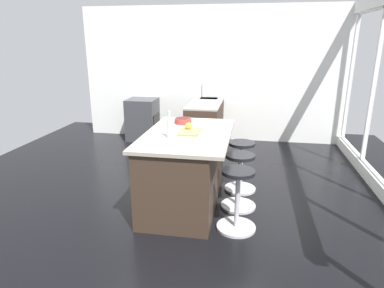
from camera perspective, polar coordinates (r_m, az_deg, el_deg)
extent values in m
plane|color=black|center=(4.78, -1.46, -8.00)|extent=(7.28, 7.28, 0.00)
cube|color=silver|center=(7.08, 25.33, 9.97)|extent=(0.05, 0.06, 2.32)
cube|color=silver|center=(5.85, 28.43, 8.38)|extent=(0.05, 0.06, 2.32)
cube|color=silver|center=(7.12, 3.08, 11.68)|extent=(0.12, 5.38, 2.71)
cube|color=#38281E|center=(6.93, 2.66, 3.78)|extent=(2.08, 0.60, 0.87)
cube|color=#9E9384|center=(6.84, 2.71, 7.44)|extent=(2.08, 0.60, 0.03)
cube|color=#38383D|center=(7.10, 2.98, 7.42)|extent=(0.44, 0.36, 0.12)
cylinder|color=#B7B7BC|center=(7.09, 1.79, 9.06)|extent=(0.02, 0.02, 0.28)
cube|color=#38383D|center=(7.24, -8.36, 4.19)|extent=(0.60, 0.60, 0.87)
cube|color=black|center=(7.16, -6.02, 3.78)|extent=(0.44, 0.01, 0.32)
cube|color=#38281E|center=(4.28, -1.32, -4.43)|extent=(1.62, 0.84, 0.91)
cube|color=#9E9384|center=(4.12, -0.68, 1.66)|extent=(1.68, 1.04, 0.04)
cylinder|color=#B7B7BC|center=(4.87, 8.14, -7.49)|extent=(0.44, 0.44, 0.03)
cylinder|color=#B7B7BC|center=(4.74, 8.30, -3.89)|extent=(0.05, 0.05, 0.64)
cylinder|color=black|center=(4.63, 8.48, 0.06)|extent=(0.36, 0.36, 0.04)
cylinder|color=#B7B7BC|center=(4.39, 7.85, -10.32)|extent=(0.44, 0.44, 0.03)
cylinder|color=#B7B7BC|center=(4.25, 8.03, -6.40)|extent=(0.05, 0.05, 0.64)
cylinder|color=black|center=(4.13, 8.22, -2.04)|extent=(0.36, 0.36, 0.04)
cylinder|color=#B7B7BC|center=(3.93, 7.48, -13.81)|extent=(0.44, 0.44, 0.03)
cylinder|color=#B7B7BC|center=(3.78, 7.67, -9.54)|extent=(0.05, 0.05, 0.64)
cylinder|color=black|center=(3.64, 7.89, -4.71)|extent=(0.36, 0.36, 0.04)
cube|color=tan|center=(4.13, -0.41, 2.11)|extent=(0.36, 0.24, 0.02)
sphere|color=gold|center=(4.21, -0.60, 3.12)|extent=(0.08, 0.08, 0.08)
cylinder|color=silver|center=(3.89, -3.86, 2.67)|extent=(0.06, 0.06, 0.22)
cylinder|color=silver|center=(3.86, -3.90, 4.82)|extent=(0.03, 0.03, 0.08)
cylinder|color=#B7B7BC|center=(3.85, -3.91, 5.48)|extent=(0.03, 0.03, 0.02)
cylinder|color=#993833|center=(4.59, -1.53, 3.97)|extent=(0.23, 0.23, 0.07)
cylinder|color=#4C1C19|center=(4.59, -1.53, 4.15)|extent=(0.19, 0.19, 0.05)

